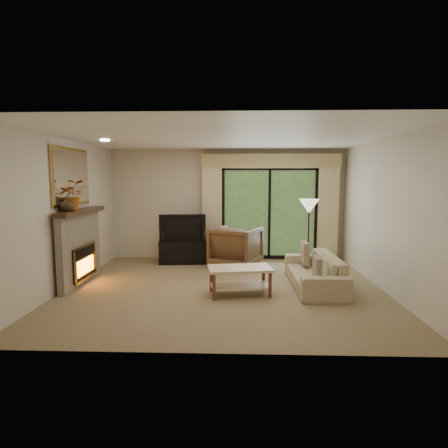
{
  "coord_description": "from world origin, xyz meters",
  "views": [
    {
      "loc": [
        0.24,
        -6.41,
        1.91
      ],
      "look_at": [
        0.0,
        0.3,
        1.1
      ],
      "focal_mm": 30.0,
      "sensor_mm": 36.0,
      "label": 1
    }
  ],
  "objects_px": {
    "coffee_table": "(240,281)",
    "sofa": "(314,271)",
    "armchair": "(236,247)",
    "media_console": "(183,251)"
  },
  "relations": [
    {
      "from": "coffee_table",
      "to": "sofa",
      "type": "bearing_deg",
      "value": 12.06
    },
    {
      "from": "coffee_table",
      "to": "media_console",
      "type": "bearing_deg",
      "value": 109.69
    },
    {
      "from": "media_console",
      "to": "coffee_table",
      "type": "height_order",
      "value": "media_console"
    },
    {
      "from": "armchair",
      "to": "sofa",
      "type": "bearing_deg",
      "value": 157.12
    },
    {
      "from": "media_console",
      "to": "sofa",
      "type": "xyz_separation_m",
      "value": [
        2.6,
        -1.81,
        0.02
      ]
    },
    {
      "from": "sofa",
      "to": "coffee_table",
      "type": "height_order",
      "value": "sofa"
    },
    {
      "from": "armchair",
      "to": "sofa",
      "type": "height_order",
      "value": "armchair"
    },
    {
      "from": "coffee_table",
      "to": "armchair",
      "type": "bearing_deg",
      "value": 82.78
    },
    {
      "from": "media_console",
      "to": "armchair",
      "type": "xyz_separation_m",
      "value": [
        1.21,
        -0.32,
        0.18
      ]
    },
    {
      "from": "media_console",
      "to": "coffee_table",
      "type": "bearing_deg",
      "value": -67.23
    }
  ]
}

